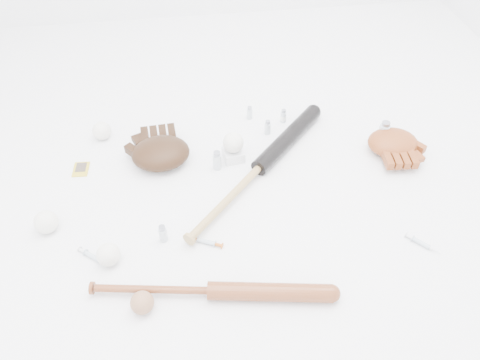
{
  "coord_description": "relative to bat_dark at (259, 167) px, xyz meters",
  "views": [
    {
      "loc": [
        -0.18,
        -1.22,
        1.29
      ],
      "look_at": [
        -0.0,
        0.0,
        0.06
      ],
      "focal_mm": 35.0,
      "sensor_mm": 36.0,
      "label": 1
    }
  ],
  "objects": [
    {
      "name": "pedestal",
      "position": [
        -0.09,
        0.1,
        -0.01
      ],
      "size": [
        0.09,
        0.09,
        0.04
      ],
      "primitive_type": "cube",
      "rotation": [
        0.0,
        0.0,
        0.13
      ],
      "color": "white",
      "rests_on": "ground"
    },
    {
      "name": "syringe_1",
      "position": [
        -0.24,
        -0.32,
        -0.03
      ],
      "size": [
        0.14,
        0.08,
        0.02
      ],
      "primitive_type": null,
      "rotation": [
        0.0,
        0.0,
        2.7
      ],
      "color": "#ADBCC6",
      "rests_on": "ground"
    },
    {
      "name": "vial_0",
      "position": [
        0.16,
        0.31,
        -0.0
      ],
      "size": [
        0.02,
        0.02,
        0.06
      ],
      "primitive_type": "cylinder",
      "color": "silver",
      "rests_on": "ground"
    },
    {
      "name": "vial_3",
      "position": [
        0.55,
        0.12,
        0.02
      ],
      "size": [
        0.04,
        0.04,
        0.1
      ],
      "primitive_type": "cylinder",
      "color": "silver",
      "rests_on": "ground"
    },
    {
      "name": "baseball_upper",
      "position": [
        -0.63,
        0.31,
        0.01
      ],
      "size": [
        0.08,
        0.08,
        0.08
      ],
      "primitive_type": "sphere",
      "color": "white",
      "rests_on": "ground"
    },
    {
      "name": "baseball_mid",
      "position": [
        -0.56,
        -0.35,
        0.01
      ],
      "size": [
        0.08,
        0.08,
        0.08
      ],
      "primitive_type": "sphere",
      "color": "white",
      "rests_on": "ground"
    },
    {
      "name": "glove_tan",
      "position": [
        0.57,
        0.06,
        0.01
      ],
      "size": [
        0.26,
        0.26,
        0.09
      ],
      "primitive_type": null,
      "rotation": [
        0.0,
        0.0,
        3.06
      ],
      "color": "brown",
      "rests_on": "ground"
    },
    {
      "name": "syringe_2",
      "position": [
        0.24,
        0.29,
        -0.02
      ],
      "size": [
        0.14,
        0.14,
        0.02
      ],
      "primitive_type": null,
      "rotation": [
        0.0,
        0.0,
        0.79
      ],
      "color": "#ADBCC6",
      "rests_on": "ground"
    },
    {
      "name": "vial_1",
      "position": [
        0.02,
        0.36,
        -0.0
      ],
      "size": [
        0.02,
        0.02,
        0.06
      ],
      "primitive_type": "cylinder",
      "color": "silver",
      "rests_on": "ground"
    },
    {
      "name": "vial_2",
      "position": [
        -0.16,
        0.05,
        0.01
      ],
      "size": [
        0.03,
        0.03,
        0.08
      ],
      "primitive_type": "cylinder",
      "color": "silver",
      "rests_on": "ground"
    },
    {
      "name": "trading_card",
      "position": [
        -0.7,
        0.12,
        -0.03
      ],
      "size": [
        0.07,
        0.09,
        0.0
      ],
      "primitive_type": "cube",
      "rotation": [
        0.0,
        0.0,
        -0.06
      ],
      "color": "gold",
      "rests_on": "ground"
    },
    {
      "name": "bat_wood",
      "position": [
        -0.24,
        -0.52,
        -0.01
      ],
      "size": [
        0.79,
        0.19,
        0.06
      ],
      "primitive_type": null,
      "rotation": [
        0.0,
        0.0,
        -0.17
      ],
      "color": "brown",
      "rests_on": "ground"
    },
    {
      "name": "bat_dark",
      "position": [
        0.0,
        0.0,
        0.0
      ],
      "size": [
        0.68,
        0.72,
        0.07
      ],
      "primitive_type": null,
      "rotation": [
        0.0,
        0.0,
        0.82
      ],
      "color": "black",
      "rests_on": "ground"
    },
    {
      "name": "syringe_3",
      "position": [
        0.49,
        -0.43,
        -0.03
      ],
      "size": [
        0.11,
        0.12,
        0.02
      ],
      "primitive_type": null,
      "rotation": [
        0.0,
        0.0,
        -0.84
      ],
      "color": "#ADBCC6",
      "rests_on": "ground"
    },
    {
      "name": "vial_5",
      "position": [
        0.08,
        0.24,
        -0.0
      ],
      "size": [
        0.03,
        0.03,
        0.07
      ],
      "primitive_type": "cylinder",
      "color": "silver",
      "rests_on": "ground"
    },
    {
      "name": "glove_dark",
      "position": [
        -0.38,
        0.12,
        0.02
      ],
      "size": [
        0.29,
        0.29,
        0.1
      ],
      "primitive_type": null,
      "rotation": [
        0.0,
        0.0,
        0.06
      ],
      "color": "black",
      "rests_on": "ground"
    },
    {
      "name": "syringe_0",
      "position": [
        -0.62,
        -0.32,
        -0.03
      ],
      "size": [
        0.13,
        0.11,
        0.02
      ],
      "primitive_type": null,
      "rotation": [
        0.0,
        0.0,
        -0.68
      ],
      "color": "#ADBCC6",
      "rests_on": "ground"
    },
    {
      "name": "baseball_left",
      "position": [
        -0.79,
        -0.18,
        0.01
      ],
      "size": [
        0.08,
        0.08,
        0.08
      ],
      "primitive_type": "sphere",
      "color": "white",
      "rests_on": "ground"
    },
    {
      "name": "baseball_aged",
      "position": [
        -0.45,
        -0.54,
        0.0
      ],
      "size": [
        0.07,
        0.07,
        0.07
      ],
      "primitive_type": "sphere",
      "color": "#976848",
      "rests_on": "ground"
    },
    {
      "name": "baseball_on_pedestal",
      "position": [
        -0.09,
        0.1,
        0.05
      ],
      "size": [
        0.08,
        0.08,
        0.08
      ],
      "primitive_type": "sphere",
      "color": "white",
      "rests_on": "pedestal"
    },
    {
      "name": "vial_4",
      "position": [
        -0.38,
        -0.28,
        0.0
      ],
      "size": [
        0.03,
        0.03,
        0.07
      ],
      "primitive_type": "cylinder",
      "color": "silver",
      "rests_on": "ground"
    }
  ]
}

